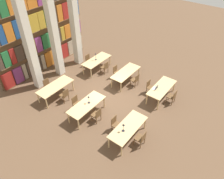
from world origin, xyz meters
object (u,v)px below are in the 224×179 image
Objects in this scene: chair_4 at (97,115)px; reading_table_4 at (55,87)px; reading_table_2 at (87,105)px; reading_table_3 at (126,73)px; chair_5 at (77,103)px; reading_table_1 at (162,88)px; chair_0 at (141,138)px; chair_9 at (48,85)px; chair_7 at (117,72)px; chair_8 at (65,95)px; pillar_left at (28,42)px; pillar_center at (53,31)px; pillar_right at (74,22)px; chair_2 at (172,96)px; chair_11 at (89,60)px; chair_6 at (135,80)px; chair_3 at (150,87)px; chair_10 at (105,67)px; desk_lamp_0 at (123,126)px; reading_table_5 at (97,61)px; reading_table_0 at (128,128)px; desk_lamp_1 at (89,98)px; laptop at (155,88)px; desk_lamp_2 at (96,55)px; chair_1 at (116,124)px.

reading_table_4 is (0.08, 3.17, 0.21)m from chair_4.
reading_table_3 is at bearing 0.73° from reading_table_2.
reading_table_2 is 2.48× the size of chair_5.
chair_5 is at bearing 139.24° from reading_table_1.
chair_9 is at bearing 90.09° from chair_0.
chair_7 is 3.76m from chair_8.
pillar_center is at bearing 0.00° from pillar_left.
pillar_right reaches higher than chair_2.
chair_4 is at bearing 46.35° from chair_11.
chair_6 is 0.40× the size of reading_table_4.
chair_3 is 4.87m from chair_11.
pillar_center reaches higher than chair_6.
pillar_right is 5.41m from chair_6.
chair_10 is (-0.01, 1.66, -0.21)m from reading_table_3.
chair_6 is 5.29m from chair_9.
desk_lamp_0 is at bearing -93.92° from reading_table_4.
chair_5 is at bearing -155.25° from reading_table_5.
chair_4 and chair_9 have the same top height.
chair_2 is (3.57, -0.59, -0.21)m from reading_table_0.
pillar_left is 13.47× the size of desk_lamp_1.
reading_table_2 is 3.18m from chair_9.
chair_9 is at bearing 90.13° from reading_table_4.
desk_lamp_1 is at bearing -85.93° from chair_8.
chair_2 is at bearing -90.85° from reading_table_3.
reading_table_1 is 0.44m from laptop.
chair_8 is at bearing 126.03° from chair_2.
chair_2 is 5.59m from reading_table_5.
chair_2 is 5.32m from chair_5.
reading_table_4 is at bearing -92.49° from chair_5.
chair_3 is at bearing 11.61° from desk_lamp_0.
desk_lamp_0 reaches higher than reading_table_4.
desk_lamp_1 reaches higher than chair_3.
chair_7 reaches higher than reading_table_5.
pillar_left is at bearing -42.89° from chair_7.
chair_5 is 4.10m from desk_lamp_2.
chair_11 reaches higher than reading_table_1.
reading_table_4 is at bearing 89.87° from chair_8.
reading_table_5 is at bearing 89.22° from chair_10.
reading_table_3 is (0.05, 3.21, 0.21)m from chair_2.
reading_table_3 is at bearing -33.69° from reading_table_4.
chair_0 is 1.00× the size of chair_4.
reading_table_4 is (0.08, 1.74, 0.21)m from chair_5.
chair_2 is 1.96× the size of desk_lamp_1.
desk_lamp_2 is at bearing 90.79° from reading_table_3.
chair_3 is at bearing -26.27° from desk_lamp_1.
chair_1 is at bearing -129.60° from desk_lamp_2.
desk_lamp_1 reaches higher than reading_table_1.
desk_lamp_0 is 0.52× the size of chair_3.
chair_9 reaches higher than reading_table_2.
reading_table_0 is at bearing -130.19° from chair_10.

